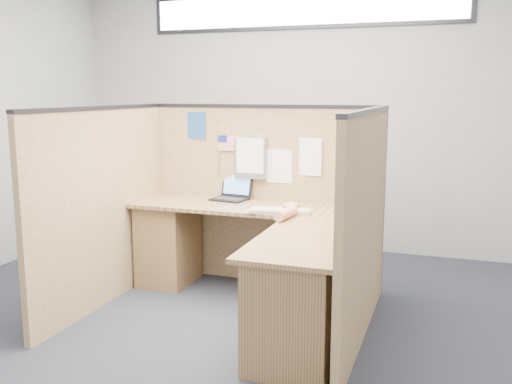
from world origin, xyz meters
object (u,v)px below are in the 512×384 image
at_px(keyboard, 280,211).
at_px(mouse, 292,209).
at_px(l_desk, 256,261).
at_px(laptop, 232,193).

xyz_separation_m(keyboard, mouse, (0.08, 0.04, 0.01)).
bearing_deg(keyboard, l_desk, -133.13).
bearing_deg(l_desk, mouse, 49.18).
relative_size(laptop, keyboard, 0.65).
xyz_separation_m(l_desk, keyboard, (0.12, 0.20, 0.35)).
bearing_deg(l_desk, laptop, 125.65).
bearing_deg(keyboard, mouse, 15.39).
distance_m(laptop, mouse, 0.73).
bearing_deg(l_desk, keyboard, 57.86).
xyz_separation_m(laptop, keyboard, (0.55, -0.40, -0.04)).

